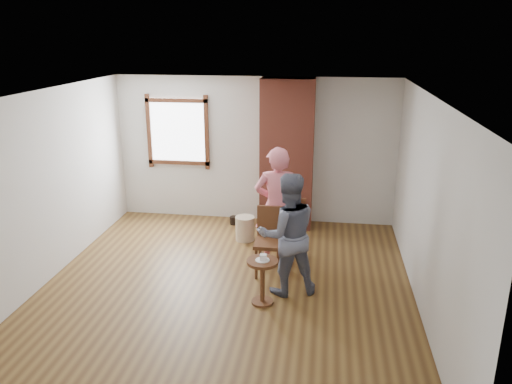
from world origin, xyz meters
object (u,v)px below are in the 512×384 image
at_px(side_table, 262,274).
at_px(stoneware_crock, 245,228).
at_px(dining_chair_right, 272,237).
at_px(man, 288,234).
at_px(dining_chair_left, 291,226).
at_px(person_pink, 277,207).

bearing_deg(side_table, stoneware_crock, 105.57).
distance_m(dining_chair_right, man, 0.67).
distance_m(stoneware_crock, side_table, 2.07).
bearing_deg(dining_chair_left, stoneware_crock, 140.77).
relative_size(stoneware_crock, side_table, 0.68).
xyz_separation_m(dining_chair_right, man, (0.27, -0.55, 0.28)).
height_order(stoneware_crock, person_pink, person_pink).
bearing_deg(stoneware_crock, man, -62.93).
height_order(side_table, man, man).
xyz_separation_m(stoneware_crock, person_pink, (0.60, -0.77, 0.69)).
bearing_deg(dining_chair_right, person_pink, 84.01).
bearing_deg(person_pink, man, 97.52).
xyz_separation_m(dining_chair_left, side_table, (-0.25, -1.39, -0.12)).
relative_size(dining_chair_right, person_pink, 0.54).
relative_size(stoneware_crock, man, 0.25).
height_order(stoneware_crock, side_table, side_table).
relative_size(side_table, man, 0.36).
bearing_deg(dining_chair_left, person_pink, -140.89).
bearing_deg(dining_chair_right, stoneware_crock, 118.19).
xyz_separation_m(side_table, man, (0.28, 0.35, 0.42)).
distance_m(stoneware_crock, dining_chair_right, 1.27).
height_order(dining_chair_right, side_table, dining_chair_right).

